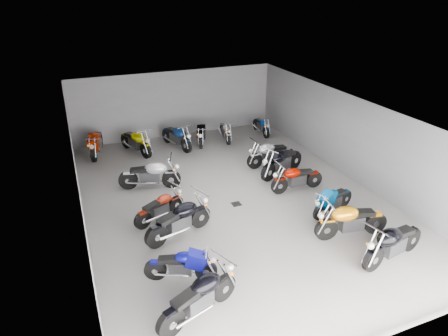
{
  "coord_description": "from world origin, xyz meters",
  "views": [
    {
      "loc": [
        -4.94,
        -11.52,
        7.09
      ],
      "look_at": [
        -0.08,
        0.45,
        1.0
      ],
      "focal_mm": 32.0,
      "sensor_mm": 36.0,
      "label": 1
    }
  ],
  "objects_px": {
    "motorcycle_right_b": "(351,220)",
    "motorcycle_right_e": "(282,161)",
    "motorcycle_back_b": "(136,141)",
    "motorcycle_back_e": "(225,131)",
    "motorcycle_left_a": "(199,297)",
    "motorcycle_right_c": "(333,201)",
    "motorcycle_right_d": "(296,178)",
    "motorcycle_left_f": "(150,175)",
    "motorcycle_back_d": "(202,133)",
    "motorcycle_left_c": "(180,220)",
    "motorcycle_left_d": "(160,207)",
    "motorcycle_right_f": "(270,154)",
    "motorcycle_back_a": "(96,143)",
    "motorcycle_left_b": "(181,265)",
    "drain_grate": "(236,204)",
    "motorcycle_back_f": "(261,126)",
    "motorcycle_back_c": "(177,137)",
    "motorcycle_right_a": "(393,243)"
  },
  "relations": [
    {
      "from": "drain_grate",
      "to": "motorcycle_left_d",
      "type": "relative_size",
      "value": 0.18
    },
    {
      "from": "motorcycle_left_a",
      "to": "motorcycle_back_d",
      "type": "xyz_separation_m",
      "value": [
        3.66,
        10.31,
        -0.05
      ]
    },
    {
      "from": "motorcycle_right_d",
      "to": "motorcycle_back_e",
      "type": "height_order",
      "value": "motorcycle_right_d"
    },
    {
      "from": "motorcycle_left_d",
      "to": "motorcycle_right_a",
      "type": "distance_m",
      "value": 7.02
    },
    {
      "from": "motorcycle_left_d",
      "to": "motorcycle_back_f",
      "type": "relative_size",
      "value": 0.97
    },
    {
      "from": "motorcycle_left_a",
      "to": "motorcycle_right_d",
      "type": "bearing_deg",
      "value": 108.51
    },
    {
      "from": "motorcycle_left_b",
      "to": "motorcycle_left_d",
      "type": "bearing_deg",
      "value": -160.21
    },
    {
      "from": "motorcycle_right_b",
      "to": "motorcycle_right_a",
      "type": "bearing_deg",
      "value": -156.85
    },
    {
      "from": "motorcycle_left_c",
      "to": "motorcycle_left_d",
      "type": "bearing_deg",
      "value": 177.29
    },
    {
      "from": "motorcycle_right_c",
      "to": "motorcycle_left_d",
      "type": "bearing_deg",
      "value": 53.93
    },
    {
      "from": "motorcycle_left_a",
      "to": "motorcycle_right_c",
      "type": "distance_m",
      "value": 6.18
    },
    {
      "from": "motorcycle_back_e",
      "to": "motorcycle_back_f",
      "type": "relative_size",
      "value": 1.03
    },
    {
      "from": "motorcycle_left_c",
      "to": "motorcycle_right_c",
      "type": "height_order",
      "value": "motorcycle_left_c"
    },
    {
      "from": "motorcycle_back_a",
      "to": "motorcycle_back_f",
      "type": "relative_size",
      "value": 1.23
    },
    {
      "from": "motorcycle_right_a",
      "to": "motorcycle_left_a",
      "type": "bearing_deg",
      "value": 78.18
    },
    {
      "from": "motorcycle_left_d",
      "to": "motorcycle_right_f",
      "type": "xyz_separation_m",
      "value": [
        5.3,
        2.42,
        0.07
      ]
    },
    {
      "from": "motorcycle_back_b",
      "to": "motorcycle_right_a",
      "type": "bearing_deg",
      "value": 94.87
    },
    {
      "from": "motorcycle_right_c",
      "to": "motorcycle_left_c",
      "type": "bearing_deg",
      "value": 64.77
    },
    {
      "from": "drain_grate",
      "to": "motorcycle_back_a",
      "type": "relative_size",
      "value": 0.14
    },
    {
      "from": "motorcycle_right_b",
      "to": "motorcycle_back_e",
      "type": "distance_m",
      "value": 8.96
    },
    {
      "from": "motorcycle_left_f",
      "to": "motorcycle_right_c",
      "type": "bearing_deg",
      "value": 70.85
    },
    {
      "from": "motorcycle_right_d",
      "to": "motorcycle_back_e",
      "type": "distance_m",
      "value": 5.81
    },
    {
      "from": "motorcycle_back_b",
      "to": "motorcycle_back_f",
      "type": "bearing_deg",
      "value": 159.47
    },
    {
      "from": "motorcycle_right_f",
      "to": "motorcycle_left_b",
      "type": "bearing_deg",
      "value": 131.61
    },
    {
      "from": "motorcycle_left_c",
      "to": "motorcycle_right_b",
      "type": "distance_m",
      "value": 5.15
    },
    {
      "from": "motorcycle_left_f",
      "to": "motorcycle_back_d",
      "type": "height_order",
      "value": "motorcycle_left_f"
    },
    {
      "from": "motorcycle_back_d",
      "to": "motorcycle_back_f",
      "type": "bearing_deg",
      "value": -156.36
    },
    {
      "from": "motorcycle_back_b",
      "to": "motorcycle_back_e",
      "type": "xyz_separation_m",
      "value": [
        4.34,
        0.03,
        -0.1
      ]
    },
    {
      "from": "motorcycle_left_b",
      "to": "motorcycle_left_c",
      "type": "xyz_separation_m",
      "value": [
        0.52,
        1.91,
        0.1
      ]
    },
    {
      "from": "motorcycle_left_a",
      "to": "motorcycle_left_b",
      "type": "relative_size",
      "value": 1.21
    },
    {
      "from": "motorcycle_left_c",
      "to": "motorcycle_back_a",
      "type": "height_order",
      "value": "motorcycle_back_a"
    },
    {
      "from": "motorcycle_left_a",
      "to": "motorcycle_left_d",
      "type": "relative_size",
      "value": 1.2
    },
    {
      "from": "motorcycle_left_f",
      "to": "motorcycle_right_c",
      "type": "relative_size",
      "value": 1.18
    },
    {
      "from": "motorcycle_right_b",
      "to": "motorcycle_right_e",
      "type": "relative_size",
      "value": 1.02
    },
    {
      "from": "motorcycle_right_d",
      "to": "motorcycle_right_a",
      "type": "bearing_deg",
      "value": -175.49
    },
    {
      "from": "motorcycle_left_b",
      "to": "motorcycle_left_f",
      "type": "bearing_deg",
      "value": -160.84
    },
    {
      "from": "motorcycle_right_e",
      "to": "motorcycle_back_c",
      "type": "xyz_separation_m",
      "value": [
        -3.07,
        4.33,
        -0.02
      ]
    },
    {
      "from": "motorcycle_back_e",
      "to": "motorcycle_left_b",
      "type": "bearing_deg",
      "value": 70.9
    },
    {
      "from": "motorcycle_back_f",
      "to": "motorcycle_back_d",
      "type": "bearing_deg",
      "value": 4.08
    },
    {
      "from": "motorcycle_left_d",
      "to": "motorcycle_back_b",
      "type": "height_order",
      "value": "motorcycle_back_b"
    },
    {
      "from": "motorcycle_right_b",
      "to": "motorcycle_back_a",
      "type": "height_order",
      "value": "motorcycle_back_a"
    },
    {
      "from": "motorcycle_left_d",
      "to": "motorcycle_left_f",
      "type": "height_order",
      "value": "motorcycle_left_f"
    },
    {
      "from": "drain_grate",
      "to": "motorcycle_left_c",
      "type": "relative_size",
      "value": 0.14
    },
    {
      "from": "motorcycle_back_a",
      "to": "motorcycle_back_e",
      "type": "xyz_separation_m",
      "value": [
        6.01,
        -0.45,
        -0.1
      ]
    },
    {
      "from": "drain_grate",
      "to": "motorcycle_left_a",
      "type": "relative_size",
      "value": 0.15
    },
    {
      "from": "motorcycle_right_f",
      "to": "drain_grate",
      "type": "bearing_deg",
      "value": 129.83
    },
    {
      "from": "motorcycle_left_c",
      "to": "motorcycle_left_f",
      "type": "height_order",
      "value": "motorcycle_left_c"
    },
    {
      "from": "motorcycle_left_a",
      "to": "motorcycle_right_b",
      "type": "xyz_separation_m",
      "value": [
        5.25,
        1.31,
        0.01
      ]
    },
    {
      "from": "motorcycle_left_c",
      "to": "motorcycle_back_d",
      "type": "xyz_separation_m",
      "value": [
        3.17,
        7.04,
        -0.06
      ]
    },
    {
      "from": "motorcycle_right_a",
      "to": "motorcycle_right_f",
      "type": "distance_m",
      "value": 6.87
    }
  ]
}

